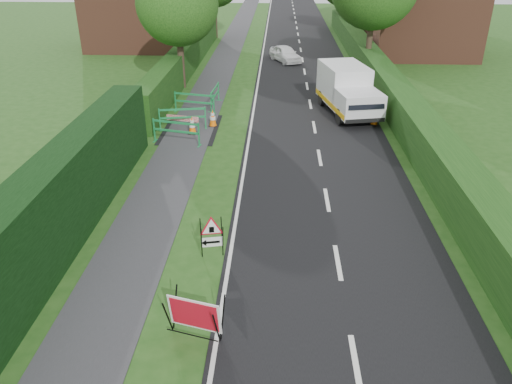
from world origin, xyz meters
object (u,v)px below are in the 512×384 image
object	(u,v)px
triangle_sign	(210,234)
hatchback_car	(285,54)
red_rect_sign	(195,315)
works_van	(347,89)

from	to	relation	value
triangle_sign	hatchback_car	bearing A→B (deg)	73.51
red_rect_sign	works_van	xyz separation A→B (m)	(4.96, 15.59, 0.60)
triangle_sign	hatchback_car	distance (m)	23.89
red_rect_sign	hatchback_car	bearing A→B (deg)	101.04
works_van	hatchback_car	world-z (taller)	works_van
triangle_sign	hatchback_car	xyz separation A→B (m)	(2.13, 23.79, -0.18)
red_rect_sign	hatchback_car	distance (m)	26.85
red_rect_sign	triangle_sign	xyz separation A→B (m)	(-0.04, 2.97, 0.15)
works_van	hatchback_car	xyz separation A→B (m)	(-2.87, 11.18, -0.62)
triangle_sign	works_van	xyz separation A→B (m)	(5.00, 12.61, 0.44)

